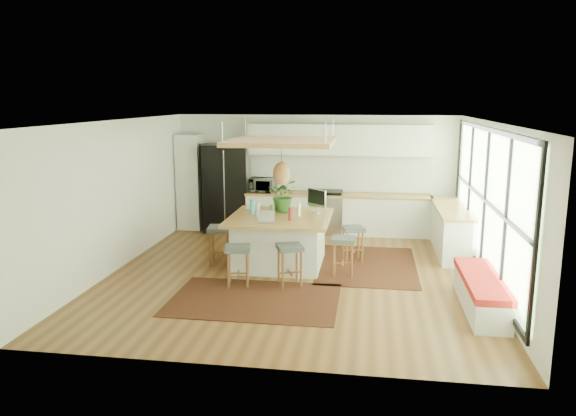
% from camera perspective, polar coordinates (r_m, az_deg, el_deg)
% --- Properties ---
extents(floor, '(7.00, 7.00, 0.00)m').
position_cam_1_polar(floor, '(9.88, 0.72, -6.87)').
color(floor, brown).
rests_on(floor, ground).
extents(ceiling, '(7.00, 7.00, 0.00)m').
position_cam_1_polar(ceiling, '(9.39, 0.76, 8.98)').
color(ceiling, white).
rests_on(ceiling, ground).
extents(wall_back, '(6.50, 0.00, 6.50)m').
position_cam_1_polar(wall_back, '(12.97, 2.86, 3.62)').
color(wall_back, white).
rests_on(wall_back, ground).
extents(wall_front, '(6.50, 0.00, 6.50)m').
position_cam_1_polar(wall_front, '(6.18, -3.73, -4.97)').
color(wall_front, white).
rests_on(wall_front, ground).
extents(wall_left, '(0.00, 7.00, 7.00)m').
position_cam_1_polar(wall_left, '(10.48, -17.15, 1.30)').
color(wall_left, white).
rests_on(wall_left, ground).
extents(wall_right, '(0.00, 7.00, 7.00)m').
position_cam_1_polar(wall_right, '(9.66, 20.21, 0.28)').
color(wall_right, white).
rests_on(wall_right, ground).
extents(window_wall, '(0.10, 6.20, 2.60)m').
position_cam_1_polar(window_wall, '(9.64, 20.06, 0.58)').
color(window_wall, black).
rests_on(window_wall, wall_right).
extents(pantry, '(0.55, 0.60, 2.25)m').
position_cam_1_polar(pantry, '(13.32, -10.03, 2.69)').
color(pantry, white).
rests_on(pantry, floor).
extents(back_counter_base, '(4.20, 0.60, 0.88)m').
position_cam_1_polar(back_counter_base, '(12.77, 5.13, -0.67)').
color(back_counter_base, white).
rests_on(back_counter_base, floor).
extents(back_counter_top, '(4.24, 0.64, 0.05)m').
position_cam_1_polar(back_counter_top, '(12.68, 5.17, 1.36)').
color(back_counter_top, '#AA783C').
rests_on(back_counter_top, back_counter_base).
extents(backsplash, '(4.20, 0.02, 0.80)m').
position_cam_1_polar(backsplash, '(12.91, 5.29, 3.55)').
color(backsplash, white).
rests_on(backsplash, wall_back).
extents(upper_cabinets, '(4.20, 0.34, 0.70)m').
position_cam_1_polar(upper_cabinets, '(12.67, 5.31, 7.04)').
color(upper_cabinets, white).
rests_on(upper_cabinets, wall_back).
extents(range, '(0.76, 0.62, 1.00)m').
position_cam_1_polar(range, '(12.78, 4.02, -0.38)').
color(range, '#A5A5AA').
rests_on(range, floor).
extents(right_counter_base, '(0.60, 2.50, 0.88)m').
position_cam_1_polar(right_counter_base, '(11.72, 16.47, -2.19)').
color(right_counter_base, white).
rests_on(right_counter_base, floor).
extents(right_counter_top, '(0.64, 2.54, 0.05)m').
position_cam_1_polar(right_counter_top, '(11.62, 16.60, 0.01)').
color(right_counter_top, '#AA783C').
rests_on(right_counter_top, right_counter_base).
extents(window_bench, '(0.52, 2.00, 0.50)m').
position_cam_1_polar(window_bench, '(8.74, 19.32, -8.26)').
color(window_bench, white).
rests_on(window_bench, floor).
extents(ceiling_panel, '(1.86, 1.86, 0.80)m').
position_cam_1_polar(ceiling_panel, '(9.88, -0.66, 5.32)').
color(ceiling_panel, '#AA783C').
rests_on(ceiling_panel, ceiling).
extents(rug_near, '(2.60, 1.80, 0.01)m').
position_cam_1_polar(rug_near, '(8.69, -3.50, -9.43)').
color(rug_near, black).
rests_on(rug_near, floor).
extents(rug_right, '(1.80, 2.60, 0.01)m').
position_cam_1_polar(rug_right, '(10.50, 8.19, -5.85)').
color(rug_right, black).
rests_on(rug_right, floor).
extents(fridge, '(1.20, 1.05, 2.03)m').
position_cam_1_polar(fridge, '(13.11, -6.66, 1.76)').
color(fridge, black).
rests_on(fridge, floor).
extents(island, '(1.85, 1.85, 0.93)m').
position_cam_1_polar(island, '(10.32, -0.83, -3.38)').
color(island, '#AA783C').
rests_on(island, floor).
extents(stool_near_left, '(0.48, 0.48, 0.68)m').
position_cam_1_polar(stool_near_left, '(9.23, -5.19, -5.91)').
color(stool_near_left, '#414848').
rests_on(stool_near_left, floor).
extents(stool_near_right, '(0.53, 0.53, 0.69)m').
position_cam_1_polar(stool_near_right, '(9.23, 0.19, -5.87)').
color(stool_near_right, '#414848').
rests_on(stool_near_right, floor).
extents(stool_right_front, '(0.42, 0.42, 0.69)m').
position_cam_1_polar(stool_right_front, '(9.79, 5.71, -4.92)').
color(stool_right_front, '#414848').
rests_on(stool_right_front, floor).
extents(stool_right_back, '(0.49, 0.49, 0.67)m').
position_cam_1_polar(stool_right_back, '(10.65, 6.72, -3.60)').
color(stool_right_back, '#414848').
rests_on(stool_right_back, floor).
extents(stool_left_side, '(0.48, 0.48, 0.73)m').
position_cam_1_polar(stool_left_side, '(10.45, -7.02, -3.89)').
color(stool_left_side, '#414848').
rests_on(stool_left_side, floor).
extents(laptop, '(0.31, 0.33, 0.21)m').
position_cam_1_polar(laptop, '(9.68, -2.27, -0.81)').
color(laptop, '#A5A5AA').
rests_on(laptop, island).
extents(monitor, '(0.49, 0.46, 0.46)m').
position_cam_1_polar(monitor, '(10.50, 2.99, 0.92)').
color(monitor, '#A5A5AA').
rests_on(monitor, island).
extents(microwave, '(0.62, 0.40, 0.40)m').
position_cam_1_polar(microwave, '(12.88, -2.62, 2.55)').
color(microwave, '#A5A5AA').
rests_on(microwave, back_counter_top).
extents(island_plant, '(0.63, 0.69, 0.50)m').
position_cam_1_polar(island_plant, '(10.61, -0.45, 0.98)').
color(island_plant, '#1E4C19').
rests_on(island_plant, island).
extents(island_bowl, '(0.25, 0.25, 0.06)m').
position_cam_1_polar(island_bowl, '(10.74, -3.80, -0.12)').
color(island_bowl, white).
rests_on(island_bowl, island).
extents(island_bottle_0, '(0.07, 0.07, 0.19)m').
position_cam_1_polar(island_bottle_0, '(10.39, -3.74, -0.13)').
color(island_bottle_0, '#31B5C4').
rests_on(island_bottle_0, island).
extents(island_bottle_1, '(0.07, 0.07, 0.19)m').
position_cam_1_polar(island_bottle_1, '(10.12, -3.21, -0.43)').
color(island_bottle_1, silver).
rests_on(island_bottle_1, island).
extents(island_bottle_2, '(0.07, 0.07, 0.19)m').
position_cam_1_polar(island_bottle_2, '(9.86, 0.31, -0.73)').
color(island_bottle_2, maroon).
rests_on(island_bottle_2, island).
extents(island_bottle_3, '(0.07, 0.07, 0.19)m').
position_cam_1_polar(island_bottle_3, '(10.19, 1.15, -0.34)').
color(island_bottle_3, white).
rests_on(island_bottle_3, island).
extents(island_bottle_4, '(0.07, 0.07, 0.19)m').
position_cam_1_polar(island_bottle_4, '(10.46, -1.69, -0.03)').
color(island_bottle_4, '#497A5D').
rests_on(island_bottle_4, island).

